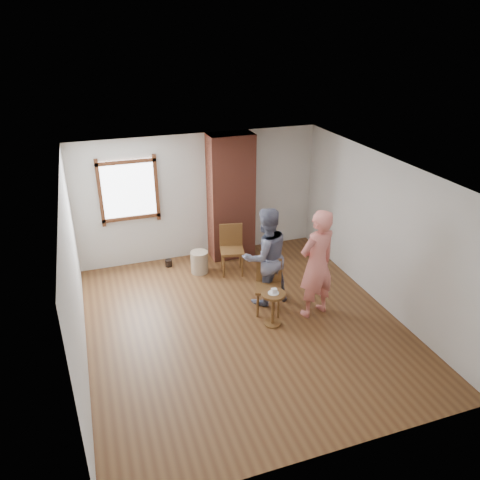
# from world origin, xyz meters

# --- Properties ---
(ground) EXTENTS (5.50, 5.50, 0.00)m
(ground) POSITION_xyz_m (0.00, 0.00, 0.00)
(ground) COLOR brown
(ground) RESTS_ON ground
(room_shell) EXTENTS (5.04, 5.52, 2.62)m
(room_shell) POSITION_xyz_m (-0.06, 0.61, 1.81)
(room_shell) COLOR silver
(room_shell) RESTS_ON ground
(brick_chimney) EXTENTS (0.90, 0.50, 2.60)m
(brick_chimney) POSITION_xyz_m (0.60, 2.50, 1.30)
(brick_chimney) COLOR #9A4936
(brick_chimney) RESTS_ON ground
(stoneware_crock) EXTENTS (0.42, 0.42, 0.44)m
(stoneware_crock) POSITION_xyz_m (-0.24, 1.95, 0.22)
(stoneware_crock) COLOR tan
(stoneware_crock) RESTS_ON ground
(dark_pot) EXTENTS (0.18, 0.18, 0.14)m
(dark_pot) POSITION_xyz_m (-0.79, 2.40, 0.07)
(dark_pot) COLOR black
(dark_pot) RESTS_ON ground
(dining_chair_left) EXTENTS (0.54, 0.54, 0.97)m
(dining_chair_left) POSITION_xyz_m (0.38, 1.81, 0.54)
(dining_chair_left) COLOR brown
(dining_chair_left) RESTS_ON ground
(dining_chair_right) EXTENTS (0.57, 0.57, 0.93)m
(dining_chair_right) POSITION_xyz_m (0.55, 0.28, 0.52)
(dining_chair_right) COLOR brown
(dining_chair_right) RESTS_ON ground
(side_table) EXTENTS (0.40, 0.40, 0.60)m
(side_table) POSITION_xyz_m (0.45, -0.17, 0.40)
(side_table) COLOR brown
(side_table) RESTS_ON ground
(cake_plate) EXTENTS (0.18, 0.18, 0.01)m
(cake_plate) POSITION_xyz_m (0.45, -0.17, 0.60)
(cake_plate) COLOR white
(cake_plate) RESTS_ON side_table
(cake_slice) EXTENTS (0.08, 0.07, 0.06)m
(cake_slice) POSITION_xyz_m (0.46, -0.17, 0.64)
(cake_slice) COLOR silver
(cake_slice) RESTS_ON cake_plate
(man) EXTENTS (0.94, 0.78, 1.77)m
(man) POSITION_xyz_m (0.59, 0.56, 0.89)
(man) COLOR #141537
(man) RESTS_ON ground
(person_pink) EXTENTS (0.78, 0.61, 1.90)m
(person_pink) POSITION_xyz_m (1.24, -0.08, 0.95)
(person_pink) COLOR #FA867D
(person_pink) RESTS_ON ground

